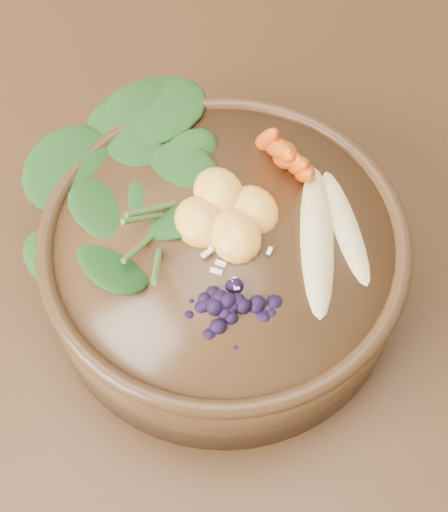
{
  "coord_description": "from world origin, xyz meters",
  "views": [
    {
      "loc": [
        0.0,
        -0.43,
        1.33
      ],
      "look_at": [
        0.13,
        -0.14,
        0.8
      ],
      "focal_mm": 50.0,
      "sensor_mm": 36.0,
      "label": 1
    }
  ],
  "objects_px": {
    "mandarin_cluster": "(227,205)",
    "blueberry_pile": "(228,292)",
    "dining_table": "(63,267)",
    "carrot_cluster": "(291,126)",
    "banana_halves": "(333,222)",
    "stoneware_bowl": "(224,262)",
    "kale_heap": "(168,157)"
  },
  "relations": [
    {
      "from": "mandarin_cluster",
      "to": "blueberry_pile",
      "type": "height_order",
      "value": "blueberry_pile"
    },
    {
      "from": "dining_table",
      "to": "carrot_cluster",
      "type": "height_order",
      "value": "carrot_cluster"
    },
    {
      "from": "carrot_cluster",
      "to": "banana_halves",
      "type": "xyz_separation_m",
      "value": [
        -0.0,
        -0.09,
        -0.03
      ]
    },
    {
      "from": "stoneware_bowl",
      "to": "kale_heap",
      "type": "xyz_separation_m",
      "value": [
        -0.02,
        0.08,
        0.07
      ]
    },
    {
      "from": "kale_heap",
      "to": "banana_halves",
      "type": "height_order",
      "value": "kale_heap"
    },
    {
      "from": "banana_halves",
      "to": "blueberry_pile",
      "type": "height_order",
      "value": "blueberry_pile"
    },
    {
      "from": "kale_heap",
      "to": "blueberry_pile",
      "type": "xyz_separation_m",
      "value": [
        -0.01,
        -0.14,
        -0.0
      ]
    },
    {
      "from": "dining_table",
      "to": "blueberry_pile",
      "type": "relative_size",
      "value": 11.19
    },
    {
      "from": "dining_table",
      "to": "kale_heap",
      "type": "xyz_separation_m",
      "value": [
        0.11,
        -0.06,
        0.2
      ]
    },
    {
      "from": "dining_table",
      "to": "banana_halves",
      "type": "relative_size",
      "value": 9.83
    },
    {
      "from": "dining_table",
      "to": "stoneware_bowl",
      "type": "xyz_separation_m",
      "value": [
        0.13,
        -0.14,
        0.13
      ]
    },
    {
      "from": "kale_heap",
      "to": "carrot_cluster",
      "type": "bearing_deg",
      "value": -13.39
    },
    {
      "from": "mandarin_cluster",
      "to": "blueberry_pile",
      "type": "relative_size",
      "value": 0.69
    },
    {
      "from": "stoneware_bowl",
      "to": "blueberry_pile",
      "type": "bearing_deg",
      "value": -111.04
    },
    {
      "from": "kale_heap",
      "to": "blueberry_pile",
      "type": "distance_m",
      "value": 0.14
    },
    {
      "from": "stoneware_bowl",
      "to": "blueberry_pile",
      "type": "xyz_separation_m",
      "value": [
        -0.02,
        -0.06,
        0.06
      ]
    },
    {
      "from": "kale_heap",
      "to": "blueberry_pile",
      "type": "relative_size",
      "value": 1.42
    },
    {
      "from": "carrot_cluster",
      "to": "banana_halves",
      "type": "bearing_deg",
      "value": -66.94
    },
    {
      "from": "stoneware_bowl",
      "to": "blueberry_pile",
      "type": "distance_m",
      "value": 0.09
    },
    {
      "from": "carrot_cluster",
      "to": "mandarin_cluster",
      "type": "xyz_separation_m",
      "value": [
        -0.07,
        -0.04,
        -0.03
      ]
    },
    {
      "from": "blueberry_pile",
      "to": "banana_halves",
      "type": "bearing_deg",
      "value": 14.58
    },
    {
      "from": "carrot_cluster",
      "to": "mandarin_cluster",
      "type": "bearing_deg",
      "value": -129.81
    },
    {
      "from": "stoneware_bowl",
      "to": "kale_heap",
      "type": "distance_m",
      "value": 0.1
    },
    {
      "from": "dining_table",
      "to": "banana_halves",
      "type": "bearing_deg",
      "value": -38.43
    },
    {
      "from": "kale_heap",
      "to": "mandarin_cluster",
      "type": "bearing_deg",
      "value": -65.69
    },
    {
      "from": "banana_halves",
      "to": "stoneware_bowl",
      "type": "bearing_deg",
      "value": -177.26
    },
    {
      "from": "stoneware_bowl",
      "to": "mandarin_cluster",
      "type": "height_order",
      "value": "mandarin_cluster"
    },
    {
      "from": "kale_heap",
      "to": "banana_halves",
      "type": "distance_m",
      "value": 0.15
    },
    {
      "from": "stoneware_bowl",
      "to": "banana_halves",
      "type": "xyz_separation_m",
      "value": [
        0.08,
        -0.03,
        0.06
      ]
    },
    {
      "from": "carrot_cluster",
      "to": "blueberry_pile",
      "type": "relative_size",
      "value": 0.6
    },
    {
      "from": "dining_table",
      "to": "mandarin_cluster",
      "type": "xyz_separation_m",
      "value": [
        0.14,
        -0.12,
        0.19
      ]
    },
    {
      "from": "banana_halves",
      "to": "blueberry_pile",
      "type": "bearing_deg",
      "value": -141.51
    }
  ]
}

